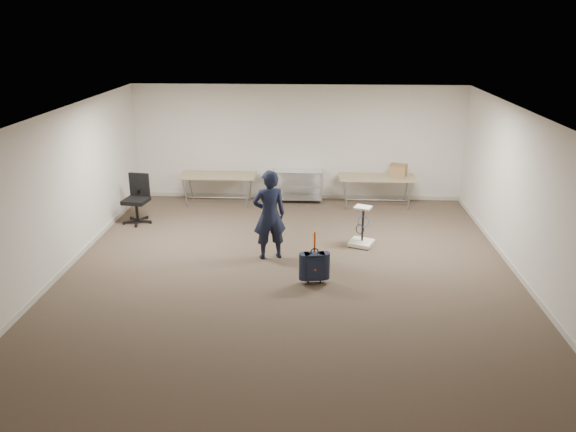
{
  "coord_description": "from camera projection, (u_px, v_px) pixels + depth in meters",
  "views": [
    {
      "loc": [
        0.43,
        -8.95,
        4.26
      ],
      "look_at": [
        -0.03,
        0.3,
        0.99
      ],
      "focal_mm": 35.0,
      "sensor_mm": 36.0,
      "label": 1
    }
  ],
  "objects": [
    {
      "name": "cardboard_box",
      "position": [
        398.0,
        170.0,
        13.27
      ],
      "size": [
        0.45,
        0.4,
        0.28
      ],
      "primitive_type": "cube",
      "rotation": [
        0.0,
        0.0,
        -0.36
      ],
      "color": "brown",
      "rests_on": "folding_table_right"
    },
    {
      "name": "suitcase",
      "position": [
        314.0,
        266.0,
        9.46
      ],
      "size": [
        0.36,
        0.24,
        0.92
      ],
      "color": "black",
      "rests_on": "ground"
    },
    {
      "name": "folding_table_right",
      "position": [
        377.0,
        179.0,
        13.27
      ],
      "size": [
        1.8,
        0.75,
        0.73
      ],
      "color": "#99845E",
      "rests_on": "ground"
    },
    {
      "name": "room_shell",
      "position": [
        292.0,
        243.0,
        11.15
      ],
      "size": [
        8.0,
        9.0,
        9.0
      ],
      "color": "silver",
      "rests_on": "ground"
    },
    {
      "name": "ground",
      "position": [
        289.0,
        275.0,
        9.87
      ],
      "size": [
        9.0,
        9.0,
        0.0
      ],
      "primitive_type": "plane",
      "color": "#45372A",
      "rests_on": "ground"
    },
    {
      "name": "wire_shelf",
      "position": [
        297.0,
        184.0,
        13.68
      ],
      "size": [
        1.22,
        0.47,
        0.8
      ],
      "color": "silver",
      "rests_on": "ground"
    },
    {
      "name": "equipment_cart",
      "position": [
        362.0,
        235.0,
        11.09
      ],
      "size": [
        0.57,
        0.57,
        0.81
      ],
      "color": "#EFECCD",
      "rests_on": "ground"
    },
    {
      "name": "folding_table_left",
      "position": [
        218.0,
        177.0,
        13.45
      ],
      "size": [
        1.8,
        0.75,
        0.73
      ],
      "color": "#99845E",
      "rests_on": "ground"
    },
    {
      "name": "office_chair",
      "position": [
        138.0,
        208.0,
        12.33
      ],
      "size": [
        0.65,
        0.65,
        1.07
      ],
      "color": "black",
      "rests_on": "ground"
    },
    {
      "name": "person",
      "position": [
        269.0,
        215.0,
        10.31
      ],
      "size": [
        0.71,
        0.57,
        1.7
      ],
      "primitive_type": "imported",
      "rotation": [
        0.0,
        0.0,
        3.45
      ],
      "color": "black",
      "rests_on": "ground"
    }
  ]
}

